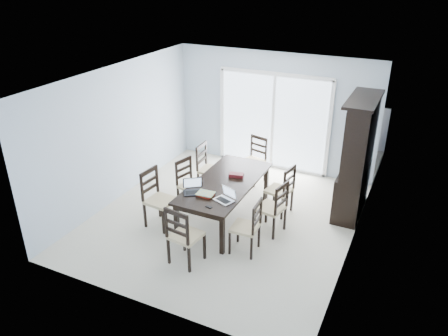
{
  "coord_description": "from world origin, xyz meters",
  "views": [
    {
      "loc": [
        2.93,
        -6.22,
        4.28
      ],
      "look_at": [
        -0.02,
        0.0,
        1.01
      ],
      "focal_mm": 35.0,
      "sensor_mm": 36.0,
      "label": 1
    }
  ],
  "objects_px": {
    "dining_table": "(225,185)",
    "cell_phone": "(209,207)",
    "chair_left_far": "(207,163)",
    "chair_right_near": "(251,222)",
    "game_box": "(236,175)",
    "hot_tub": "(276,128)",
    "chair_right_far": "(284,185)",
    "chair_end_near": "(182,231)",
    "chair_end_far": "(256,154)",
    "chair_left_mid": "(188,178)",
    "laptop_dark": "(194,190)",
    "chair_left_near": "(155,192)",
    "laptop_silver": "(224,198)",
    "chair_right_mid": "(276,203)",
    "china_hutch": "(357,159)"
  },
  "relations": [
    {
      "from": "dining_table",
      "to": "cell_phone",
      "type": "relative_size",
      "value": 20.22
    },
    {
      "from": "chair_left_far",
      "to": "chair_right_near",
      "type": "bearing_deg",
      "value": 44.16
    },
    {
      "from": "game_box",
      "to": "hot_tub",
      "type": "bearing_deg",
      "value": 96.53
    },
    {
      "from": "game_box",
      "to": "chair_right_far",
      "type": "bearing_deg",
      "value": 23.47
    },
    {
      "from": "chair_end_near",
      "to": "chair_end_far",
      "type": "distance_m",
      "value": 3.21
    },
    {
      "from": "dining_table",
      "to": "chair_left_mid",
      "type": "distance_m",
      "value": 0.84
    },
    {
      "from": "laptop_dark",
      "to": "chair_left_far",
      "type": "bearing_deg",
      "value": 74.14
    },
    {
      "from": "chair_end_near",
      "to": "chair_end_far",
      "type": "xyz_separation_m",
      "value": [
        -0.08,
        3.21,
        -0.03
      ]
    },
    {
      "from": "chair_left_near",
      "to": "laptop_silver",
      "type": "height_order",
      "value": "chair_left_near"
    },
    {
      "from": "cell_phone",
      "to": "hot_tub",
      "type": "xyz_separation_m",
      "value": [
        -0.43,
        4.51,
        -0.24
      ]
    },
    {
      "from": "chair_left_near",
      "to": "laptop_silver",
      "type": "distance_m",
      "value": 1.31
    },
    {
      "from": "chair_left_mid",
      "to": "laptop_silver",
      "type": "height_order",
      "value": "chair_left_mid"
    },
    {
      "from": "chair_right_mid",
      "to": "chair_end_near",
      "type": "bearing_deg",
      "value": 157.07
    },
    {
      "from": "chair_left_near",
      "to": "chair_right_near",
      "type": "distance_m",
      "value": 1.83
    },
    {
      "from": "chair_left_near",
      "to": "chair_right_far",
      "type": "relative_size",
      "value": 1.08
    },
    {
      "from": "chair_left_near",
      "to": "chair_right_far",
      "type": "distance_m",
      "value": 2.31
    },
    {
      "from": "chair_left_near",
      "to": "chair_left_far",
      "type": "relative_size",
      "value": 1.04
    },
    {
      "from": "chair_right_far",
      "to": "chair_end_near",
      "type": "height_order",
      "value": "chair_end_near"
    },
    {
      "from": "laptop_silver",
      "to": "game_box",
      "type": "xyz_separation_m",
      "value": [
        -0.17,
        0.89,
        -0.02
      ]
    },
    {
      "from": "chair_left_mid",
      "to": "hot_tub",
      "type": "bearing_deg",
      "value": -173.66
    },
    {
      "from": "laptop_dark",
      "to": "laptop_silver",
      "type": "distance_m",
      "value": 0.57
    },
    {
      "from": "chair_left_near",
      "to": "chair_end_far",
      "type": "relative_size",
      "value": 1.08
    },
    {
      "from": "china_hutch",
      "to": "chair_left_near",
      "type": "relative_size",
      "value": 1.82
    },
    {
      "from": "chair_right_near",
      "to": "laptop_silver",
      "type": "relative_size",
      "value": 2.95
    },
    {
      "from": "game_box",
      "to": "chair_left_mid",
      "type": "bearing_deg",
      "value": -171.08
    },
    {
      "from": "chair_right_near",
      "to": "laptop_dark",
      "type": "relative_size",
      "value": 2.68
    },
    {
      "from": "chair_left_far",
      "to": "chair_right_far",
      "type": "bearing_deg",
      "value": 81.5
    },
    {
      "from": "chair_left_far",
      "to": "game_box",
      "type": "distance_m",
      "value": 1.07
    },
    {
      "from": "chair_left_mid",
      "to": "game_box",
      "type": "bearing_deg",
      "value": 114.16
    },
    {
      "from": "laptop_dark",
      "to": "game_box",
      "type": "distance_m",
      "value": 0.95
    },
    {
      "from": "chair_left_far",
      "to": "laptop_dark",
      "type": "distance_m",
      "value": 1.52
    },
    {
      "from": "laptop_dark",
      "to": "chair_left_near",
      "type": "bearing_deg",
      "value": 151.39
    },
    {
      "from": "chair_left_near",
      "to": "chair_right_mid",
      "type": "relative_size",
      "value": 1.08
    },
    {
      "from": "chair_left_near",
      "to": "game_box",
      "type": "bearing_deg",
      "value": 135.66
    },
    {
      "from": "china_hutch",
      "to": "chair_end_near",
      "type": "relative_size",
      "value": 1.88
    },
    {
      "from": "chair_right_far",
      "to": "game_box",
      "type": "distance_m",
      "value": 0.89
    },
    {
      "from": "chair_left_mid",
      "to": "cell_phone",
      "type": "bearing_deg",
      "value": 58.73
    },
    {
      "from": "chair_right_far",
      "to": "laptop_dark",
      "type": "distance_m",
      "value": 1.71
    },
    {
      "from": "chair_right_near",
      "to": "chair_left_far",
      "type": "bearing_deg",
      "value": 42.73
    },
    {
      "from": "laptop_silver",
      "to": "chair_left_far",
      "type": "bearing_deg",
      "value": 146.85
    },
    {
      "from": "chair_right_near",
      "to": "game_box",
      "type": "xyz_separation_m",
      "value": [
        -0.7,
        1.02,
        0.21
      ]
    },
    {
      "from": "chair_right_near",
      "to": "laptop_silver",
      "type": "bearing_deg",
      "value": 73.22
    },
    {
      "from": "laptop_dark",
      "to": "laptop_silver",
      "type": "relative_size",
      "value": 1.1
    },
    {
      "from": "chair_left_mid",
      "to": "laptop_dark",
      "type": "bearing_deg",
      "value": 51.6
    },
    {
      "from": "chair_right_far",
      "to": "laptop_dark",
      "type": "bearing_deg",
      "value": 145.38
    },
    {
      "from": "china_hutch",
      "to": "chair_right_near",
      "type": "bearing_deg",
      "value": -121.07
    },
    {
      "from": "chair_right_far",
      "to": "cell_phone",
      "type": "relative_size",
      "value": 10.28
    },
    {
      "from": "chair_right_far",
      "to": "cell_phone",
      "type": "xyz_separation_m",
      "value": [
        -0.75,
        -1.52,
        0.16
      ]
    },
    {
      "from": "chair_left_far",
      "to": "hot_tub",
      "type": "relative_size",
      "value": 0.56
    },
    {
      "from": "game_box",
      "to": "cell_phone",
      "type": "bearing_deg",
      "value": -87.68
    }
  ]
}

